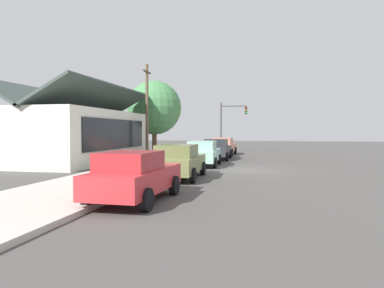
% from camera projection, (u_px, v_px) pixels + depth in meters
% --- Properties ---
extents(ground_plane, '(120.00, 120.00, 0.00)m').
position_uv_depth(ground_plane, '(245.00, 170.00, 20.73)').
color(ground_plane, '#4C4947').
extents(sidewalk_curb, '(60.00, 4.20, 0.16)m').
position_uv_depth(sidewalk_curb, '(150.00, 167.00, 21.86)').
color(sidewalk_curb, beige).
rests_on(sidewalk_curb, ground).
extents(car_cherry, '(4.44, 2.06, 1.59)m').
position_uv_depth(car_cherry, '(134.00, 176.00, 11.47)').
color(car_cherry, red).
rests_on(car_cherry, ground).
extents(car_olive, '(4.80, 2.13, 1.59)m').
position_uv_depth(car_olive, '(179.00, 161.00, 17.03)').
color(car_olive, olive).
rests_on(car_olive, ground).
extents(car_seafoam, '(4.58, 2.10, 1.59)m').
position_uv_depth(car_seafoam, '(203.00, 153.00, 23.06)').
color(car_seafoam, '#9ED1BC').
rests_on(car_seafoam, ground).
extents(car_charcoal, '(4.85, 2.07, 1.59)m').
position_uv_depth(car_charcoal, '(217.00, 149.00, 28.46)').
color(car_charcoal, '#2D3035').
rests_on(car_charcoal, ground).
extents(car_coral, '(4.78, 2.14, 1.59)m').
position_uv_depth(car_coral, '(223.00, 146.00, 33.88)').
color(car_coral, '#EA8C75').
rests_on(car_coral, ground).
extents(storefront_building, '(12.93, 6.35, 5.36)m').
position_uv_depth(storefront_building, '(77.00, 135.00, 25.99)').
color(storefront_building, silver).
rests_on(storefront_building, ground).
extents(shade_tree, '(5.00, 5.00, 6.86)m').
position_uv_depth(shade_tree, '(154.00, 108.00, 34.08)').
color(shade_tree, brown).
rests_on(shade_tree, ground).
extents(traffic_light_main, '(0.37, 2.79, 5.20)m').
position_uv_depth(traffic_light_main, '(231.00, 119.00, 38.46)').
color(traffic_light_main, '#383833').
rests_on(traffic_light_main, ground).
extents(utility_pole_wooden, '(1.80, 0.24, 7.50)m').
position_uv_depth(utility_pole_wooden, '(147.00, 109.00, 29.25)').
color(utility_pole_wooden, brown).
rests_on(utility_pole_wooden, ground).
extents(fire_hydrant_red, '(0.22, 0.22, 0.71)m').
position_uv_depth(fire_hydrant_red, '(173.00, 160.00, 21.57)').
color(fire_hydrant_red, red).
rests_on(fire_hydrant_red, sidewalk_curb).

